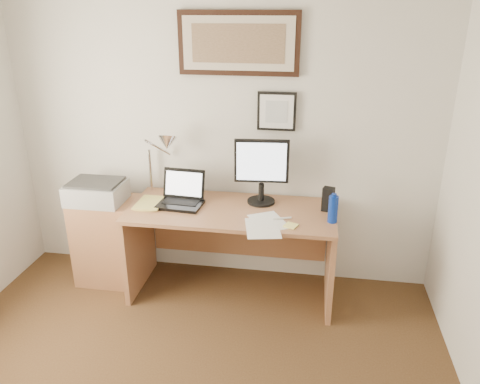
% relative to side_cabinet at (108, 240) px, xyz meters
% --- Properties ---
extents(wall_back, '(3.50, 0.02, 2.50)m').
position_rel_side_cabinet_xyz_m(wall_back, '(0.92, 0.32, 0.89)').
color(wall_back, silver).
rests_on(wall_back, ground).
extents(side_cabinet, '(0.50, 0.40, 0.73)m').
position_rel_side_cabinet_xyz_m(side_cabinet, '(0.00, 0.00, 0.00)').
color(side_cabinet, '#935E3D').
rests_on(side_cabinet, floor).
extents(water_bottle, '(0.07, 0.07, 0.20)m').
position_rel_side_cabinet_xyz_m(water_bottle, '(1.83, -0.16, 0.49)').
color(water_bottle, navy).
rests_on(water_bottle, desk).
extents(bottle_cap, '(0.04, 0.04, 0.02)m').
position_rel_side_cabinet_xyz_m(bottle_cap, '(1.83, -0.16, 0.60)').
color(bottle_cap, navy).
rests_on(bottle_cap, water_bottle).
extents(speaker, '(0.10, 0.09, 0.19)m').
position_rel_side_cabinet_xyz_m(speaker, '(1.80, 0.04, 0.48)').
color(speaker, black).
rests_on(speaker, desk).
extents(paper_sheet_a, '(0.35, 0.38, 0.00)m').
position_rel_side_cabinet_xyz_m(paper_sheet_a, '(1.38, -0.22, 0.39)').
color(paper_sheet_a, white).
rests_on(paper_sheet_a, desk).
extents(paper_sheet_b, '(0.30, 0.38, 0.00)m').
position_rel_side_cabinet_xyz_m(paper_sheet_b, '(1.35, -0.34, 0.39)').
color(paper_sheet_b, white).
rests_on(paper_sheet_b, desk).
extents(sticky_pad, '(0.11, 0.11, 0.01)m').
position_rel_side_cabinet_xyz_m(sticky_pad, '(1.54, -0.28, 0.39)').
color(sticky_pad, '#FFF378').
rests_on(sticky_pad, desk).
extents(marker_pen, '(0.14, 0.06, 0.02)m').
position_rel_side_cabinet_xyz_m(marker_pen, '(1.47, -0.17, 0.39)').
color(marker_pen, white).
rests_on(marker_pen, desk).
extents(book, '(0.21, 0.28, 0.02)m').
position_rel_side_cabinet_xyz_m(book, '(0.32, -0.06, 0.40)').
color(book, '#CFC261').
rests_on(book, desk).
extents(desk, '(1.60, 0.70, 0.75)m').
position_rel_side_cabinet_xyz_m(desk, '(1.07, 0.04, 0.15)').
color(desk, '#935E3D').
rests_on(desk, floor).
extents(laptop, '(0.36, 0.32, 0.26)m').
position_rel_side_cabinet_xyz_m(laptop, '(0.66, -0.01, 0.44)').
color(laptop, black).
rests_on(laptop, desk).
extents(lcd_monitor, '(0.42, 0.22, 0.52)m').
position_rel_side_cabinet_xyz_m(lcd_monitor, '(1.28, 0.11, 0.68)').
color(lcd_monitor, black).
rests_on(lcd_monitor, desk).
extents(printer, '(0.44, 0.34, 0.18)m').
position_rel_side_cabinet_xyz_m(printer, '(-0.04, -0.03, 0.45)').
color(printer, '#A0A0A3').
rests_on(printer, side_cabinet).
extents(desk_lamp, '(0.29, 0.27, 0.53)m').
position_rel_side_cabinet_xyz_m(desk_lamp, '(0.51, 0.13, 0.82)').
color(desk_lamp, silver).
rests_on(desk_lamp, desk).
extents(picture_large, '(0.92, 0.04, 0.47)m').
position_rel_side_cabinet_xyz_m(picture_large, '(1.07, 0.29, 1.59)').
color(picture_large, black).
rests_on(picture_large, wall_back).
extents(picture_small, '(0.30, 0.03, 0.30)m').
position_rel_side_cabinet_xyz_m(picture_small, '(1.37, 0.29, 1.09)').
color(picture_small, black).
rests_on(picture_small, wall_back).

